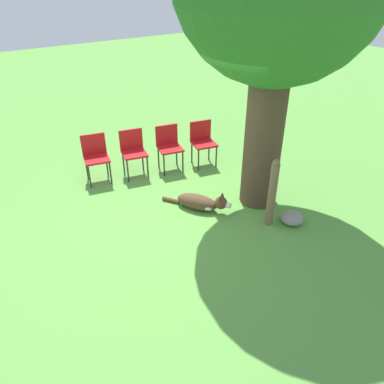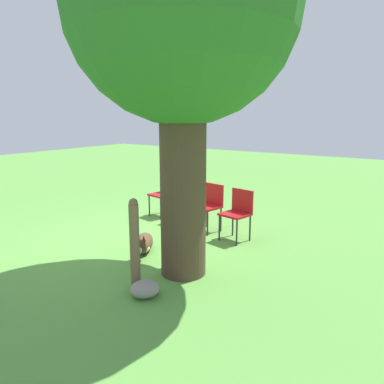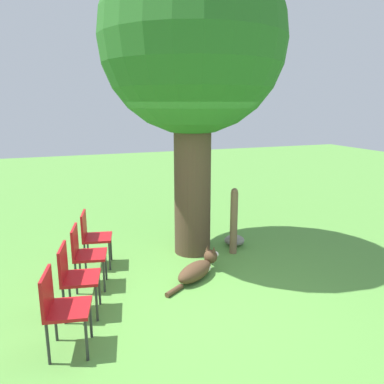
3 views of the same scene
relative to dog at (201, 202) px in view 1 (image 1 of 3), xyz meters
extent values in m
plane|color=#56933D|center=(-0.21, -0.35, -0.14)|extent=(30.00, 30.00, 0.00)
cylinder|color=#4C3828|center=(0.28, 0.98, 1.18)|extent=(0.61, 0.61, 2.63)
ellipsoid|color=#513823|center=(-0.06, -0.04, -0.01)|extent=(0.75, 0.63, 0.25)
ellipsoid|color=silver|center=(0.10, 0.07, -0.02)|extent=(0.34, 0.34, 0.15)
sphere|color=#513823|center=(0.28, 0.19, 0.08)|extent=(0.29, 0.29, 0.21)
cylinder|color=silver|center=(0.38, 0.26, 0.06)|extent=(0.13, 0.12, 0.09)
cone|color=#513823|center=(0.25, 0.24, 0.20)|extent=(0.07, 0.07, 0.09)
cone|color=#513823|center=(0.31, 0.14, 0.20)|extent=(0.07, 0.07, 0.09)
cylinder|color=#513823|center=(-0.46, -0.31, -0.10)|extent=(0.30, 0.24, 0.07)
cylinder|color=brown|center=(0.90, 0.67, 0.39)|extent=(0.12, 0.12, 1.06)
sphere|color=brown|center=(0.90, 0.67, 0.94)|extent=(0.11, 0.11, 0.11)
cube|color=#B21419|center=(-1.82, -1.08, 0.33)|extent=(0.50, 0.51, 0.04)
cube|color=#B21419|center=(-2.01, -1.05, 0.54)|extent=(0.12, 0.44, 0.39)
cylinder|color=#2D2D2D|center=(-1.60, -0.93, 0.09)|extent=(0.03, 0.03, 0.45)
cylinder|color=#2D2D2D|center=(-1.68, -1.31, 0.09)|extent=(0.03, 0.03, 0.45)
cylinder|color=#2D2D2D|center=(-1.95, -0.86, 0.09)|extent=(0.03, 0.03, 0.45)
cylinder|color=#2D2D2D|center=(-2.03, -1.24, 0.09)|extent=(0.03, 0.03, 0.45)
cube|color=#B21419|center=(-1.64, -0.41, 0.33)|extent=(0.50, 0.51, 0.04)
cube|color=#B21419|center=(-1.83, -0.37, 0.54)|extent=(0.12, 0.44, 0.39)
cylinder|color=#2D2D2D|center=(-1.43, -0.26, 0.09)|extent=(0.03, 0.03, 0.45)
cylinder|color=#2D2D2D|center=(-1.50, -0.63, 0.09)|extent=(0.03, 0.03, 0.45)
cylinder|color=#2D2D2D|center=(-1.78, -0.19, 0.09)|extent=(0.03, 0.03, 0.45)
cylinder|color=#2D2D2D|center=(-1.86, -0.56, 0.09)|extent=(0.03, 0.03, 0.45)
cube|color=#B21419|center=(-1.47, 0.26, 0.33)|extent=(0.50, 0.51, 0.04)
cube|color=#B21419|center=(-1.66, 0.30, 0.54)|extent=(0.12, 0.44, 0.39)
cylinder|color=#2D2D2D|center=(-1.26, 0.41, 0.09)|extent=(0.03, 0.03, 0.45)
cylinder|color=#2D2D2D|center=(-1.33, 0.04, 0.09)|extent=(0.03, 0.03, 0.45)
cylinder|color=#2D2D2D|center=(-1.61, 0.48, 0.09)|extent=(0.03, 0.03, 0.45)
cylinder|color=#2D2D2D|center=(-1.68, 0.11, 0.09)|extent=(0.03, 0.03, 0.45)
cube|color=#B21419|center=(-1.30, 0.93, 0.33)|extent=(0.50, 0.51, 0.04)
cube|color=#B21419|center=(-1.49, 0.97, 0.54)|extent=(0.12, 0.44, 0.39)
cylinder|color=#2D2D2D|center=(-1.09, 1.08, 0.09)|extent=(0.03, 0.03, 0.45)
cylinder|color=#2D2D2D|center=(-1.16, 0.71, 0.09)|extent=(0.03, 0.03, 0.45)
cylinder|color=#2D2D2D|center=(-1.44, 1.15, 0.09)|extent=(0.03, 0.03, 0.45)
cylinder|color=#2D2D2D|center=(-1.51, 0.78, 0.09)|extent=(0.03, 0.03, 0.45)
ellipsoid|color=gray|center=(1.08, 0.98, -0.04)|extent=(0.36, 0.35, 0.18)
camera|label=1|loc=(4.25, -2.92, 3.42)|focal=35.00mm
camera|label=2|loc=(4.19, 3.78, 2.02)|focal=35.00mm
camera|label=3|loc=(-1.83, -4.68, 2.33)|focal=35.00mm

